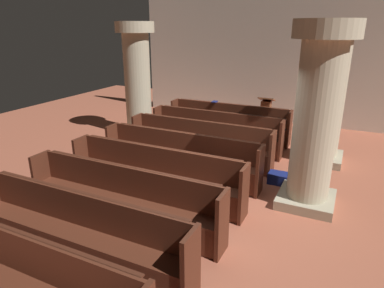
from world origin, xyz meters
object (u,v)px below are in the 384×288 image
object	(u,v)px
pew_row_3	(180,155)
kneeler_box_navy	(278,178)
pew_row_4	(155,173)
pew_row_1	(215,130)
pew_row_2	(200,141)
pillar_aisle_rear	(316,116)
lectern	(265,117)
pillar_aisle_side	(328,92)
hymn_book	(215,102)
pew_row_6	(77,229)
pew_row_5	(122,196)
pew_row_7	(11,276)
pillar_far_side	(137,78)
pew_row_0	(228,121)

from	to	relation	value
pew_row_3	kneeler_box_navy	xyz separation A→B (m)	(1.99, 0.64, -0.41)
pew_row_4	kneeler_box_navy	world-z (taller)	pew_row_4
pew_row_1	pew_row_2	distance (m)	1.02
pew_row_2	pillar_aisle_rear	distance (m)	3.07
pew_row_1	lectern	bearing A→B (deg)	69.71
pew_row_2	pillar_aisle_side	bearing A→B (deg)	26.79
pew_row_3	hymn_book	world-z (taller)	hymn_book
pew_row_6	hymn_book	xyz separation A→B (m)	(-0.52, 6.31, 0.47)
pew_row_3	pew_row_6	bearing A→B (deg)	-90.00
pew_row_3	pew_row_5	world-z (taller)	same
pew_row_7	lectern	size ratio (longest dim) A/B	3.28
pew_row_5	pillar_far_side	xyz separation A→B (m)	(-2.59, 4.36, 1.17)
pillar_aisle_side	pillar_aisle_rear	world-z (taller)	same
pew_row_6	pillar_aisle_rear	world-z (taller)	pillar_aisle_rear
pew_row_5	hymn_book	xyz separation A→B (m)	(-0.52, 5.29, 0.47)
pew_row_0	pillar_far_side	bearing A→B (deg)	-163.94
pew_row_4	pillar_aisle_rear	bearing A→B (deg)	20.91
pew_row_3	pew_row_4	distance (m)	1.02
pew_row_5	pillar_far_side	size ratio (longest dim) A/B	1.09
pew_row_0	pew_row_7	world-z (taller)	same
pillar_far_side	lectern	xyz separation A→B (m)	(3.39, 1.89, -1.24)
pew_row_1	pew_row_3	xyz separation A→B (m)	(0.00, -2.04, 0.00)
pew_row_4	pew_row_6	distance (m)	2.04
pew_row_2	hymn_book	world-z (taller)	hymn_book
pew_row_1	pillar_aisle_side	bearing A→B (deg)	6.73
hymn_book	kneeler_box_navy	xyz separation A→B (m)	(2.51, -2.61, -0.89)
pew_row_3	pillar_far_side	xyz separation A→B (m)	(-2.59, 2.32, 1.17)
pew_row_4	kneeler_box_navy	size ratio (longest dim) A/B	8.63
pillar_aisle_side	pillar_far_side	world-z (taller)	same
pew_row_2	pillar_aisle_side	distance (m)	3.18
hymn_book	pew_row_5	bearing A→B (deg)	-84.40
pew_row_7	pillar_aisle_side	bearing A→B (deg)	67.71
pew_row_4	pillar_aisle_side	world-z (taller)	pillar_aisle_side
pew_row_3	pillar_aisle_side	size ratio (longest dim) A/B	1.09
pew_row_1	kneeler_box_navy	world-z (taller)	pew_row_1
pew_row_6	pillar_far_side	distance (m)	6.09
pillar_aisle_side	pillar_far_side	xyz separation A→B (m)	(-5.23, -0.04, 0.00)
pew_row_2	lectern	bearing A→B (deg)	75.89
pillar_aisle_rear	kneeler_box_navy	world-z (taller)	pillar_aisle_rear
pillar_aisle_side	pew_row_3	bearing A→B (deg)	-138.27
pillar_far_side	pew_row_5	bearing A→B (deg)	-59.30
pew_row_2	pew_row_3	bearing A→B (deg)	-90.00
pew_row_7	pew_row_6	bearing A→B (deg)	90.00
pew_row_7	pew_row_5	bearing A→B (deg)	90.00
pew_row_2	kneeler_box_navy	distance (m)	2.07
pew_row_0	hymn_book	xyz separation A→B (m)	(-0.52, 0.18, 0.47)
pew_row_0	pillar_aisle_side	distance (m)	2.97
pew_row_7	hymn_book	bearing A→B (deg)	94.04
pew_row_6	kneeler_box_navy	size ratio (longest dim) A/B	8.63
pew_row_0	pew_row_4	distance (m)	4.09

